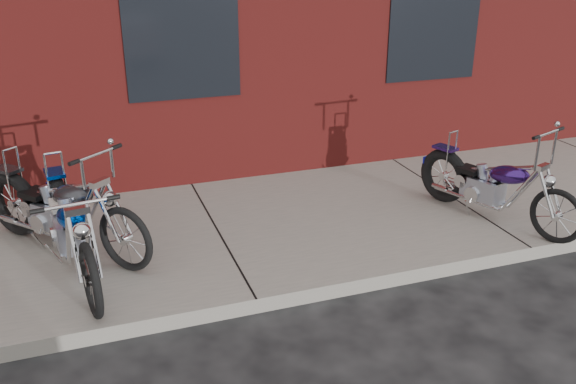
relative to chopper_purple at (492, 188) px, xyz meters
name	(u,v)px	position (x,y,z in m)	size (l,w,h in m)	color
ground	(257,314)	(-3.03, -0.78, -0.53)	(120.00, 120.00, 0.00)	black
sidewalk	(218,237)	(-3.03, 0.72, -0.45)	(22.00, 3.00, 0.15)	gray
chopper_purple	(492,188)	(0.00, 0.00, 0.00)	(0.83, 1.99, 1.17)	black
chopper_blue	(72,231)	(-4.53, 0.31, 0.04)	(0.60, 2.30, 1.00)	black
chopper_third	(62,213)	(-4.62, 0.80, 0.04)	(1.58, 1.79, 1.16)	black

